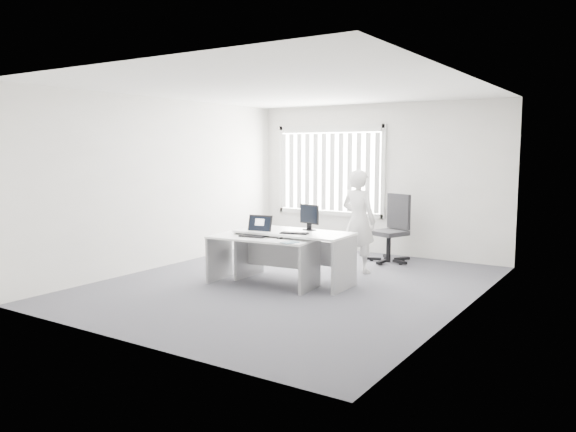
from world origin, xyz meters
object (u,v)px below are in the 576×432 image
Objects in this scene: office_chair at (391,241)px; desk_near at (263,250)px; desk_far at (294,246)px; monitor at (309,217)px; person at (358,221)px; laptop at (254,226)px.

desk_near is at bearing -87.80° from office_chair.
office_chair is (0.57, 2.25, -0.18)m from desk_far.
office_chair reaches higher than monitor.
person reaches higher than desk_near.
person is (0.78, 1.54, 0.32)m from desk_near.
person is 1.81m from laptop.
desk_far is 1.43× the size of office_chair.
laptop is (-0.90, -1.57, 0.03)m from person.
person is 4.31× the size of laptop.
person is at bearing 52.56° from laptop.
desk_far is (0.32, 0.35, 0.04)m from desk_near.
office_chair is 1.16m from person.
laptop reaches higher than desk_far.
person is at bearing 68.25° from desk_far.
desk_far is 2.33m from office_chair.
desk_near is 1.75m from person.
desk_far is 1.30m from person.
monitor reaches higher than desk_near.
laptop is (-0.44, -0.38, 0.30)m from desk_far.
office_chair is (0.89, 2.60, -0.14)m from desk_near.
laptop is (-1.02, -2.63, 0.48)m from office_chair.
desk_far is 1.03× the size of person.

